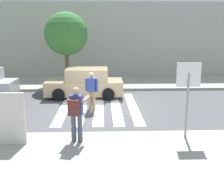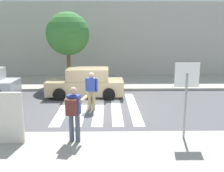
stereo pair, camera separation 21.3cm
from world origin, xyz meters
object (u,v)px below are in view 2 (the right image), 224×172
pedestrian_crossing (92,89)px  parked_car_tan (86,83)px  photographer_with_backpack (74,110)px  street_tree_center (68,34)px  advertising_board (5,118)px  stop_sign (187,84)px

pedestrian_crossing → parked_car_tan: pedestrian_crossing is taller
photographer_with_backpack → street_tree_center: size_ratio=0.38×
parked_car_tan → advertising_board: bearing=-106.9°
pedestrian_crossing → advertising_board: advertising_board is taller
stop_sign → parked_car_tan: stop_sign is taller
parked_car_tan → stop_sign: bearing=-59.2°
parked_car_tan → advertising_board: advertising_board is taller
street_tree_center → parked_car_tan: bearing=-65.0°
stop_sign → street_tree_center: 10.26m
photographer_with_backpack → advertising_board: (-2.07, -0.08, -0.23)m
pedestrian_crossing → street_tree_center: street_tree_center is taller
pedestrian_crossing → parked_car_tan: (-0.45, 2.54, -0.25)m
photographer_with_backpack → pedestrian_crossing: bearing=85.2°
stop_sign → advertising_board: size_ratio=1.52×
photographer_with_backpack → advertising_board: size_ratio=1.08×
pedestrian_crossing → photographer_with_backpack: bearing=-94.8°
pedestrian_crossing → advertising_board: 4.52m
pedestrian_crossing → parked_car_tan: bearing=100.1°
pedestrian_crossing → stop_sign: bearing=-48.0°
pedestrian_crossing → advertising_board: size_ratio=1.08×
parked_car_tan → photographer_with_backpack: bearing=-88.8°
stop_sign → street_tree_center: size_ratio=0.53×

